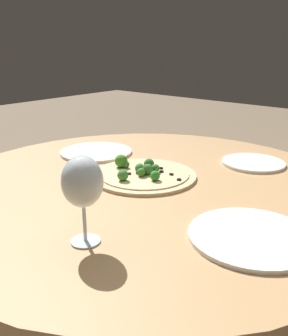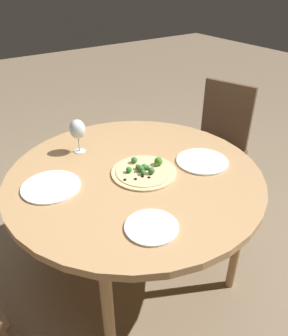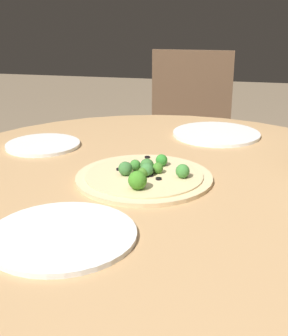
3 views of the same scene
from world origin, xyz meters
name	(u,v)px [view 1 (image 1 of 3)]	position (x,y,z in m)	size (l,w,h in m)	color
dining_table	(147,199)	(0.00, 0.00, 0.67)	(1.29, 1.29, 0.73)	tan
pizza	(143,174)	(0.03, 0.04, 0.74)	(0.33, 0.33, 0.06)	#DBBC89
wine_glass	(82,183)	(-0.36, -0.13, 0.86)	(0.09, 0.09, 0.19)	silver
plate_near	(252,236)	(-0.12, -0.40, 0.73)	(0.28, 0.28, 0.01)	white
plate_far	(96,152)	(0.12, 0.35, 0.73)	(0.28, 0.28, 0.01)	white
plate_side	(253,163)	(0.38, -0.17, 0.73)	(0.22, 0.22, 0.01)	white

